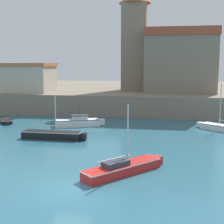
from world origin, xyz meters
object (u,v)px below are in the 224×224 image
at_px(motorboat_white_6, 79,122).
at_px(dinghy_black_7, 5,120).
at_px(church, 172,58).
at_px(harbor_shed_near_wharf, 28,77).
at_px(sailboat_white_8, 221,127).
at_px(sailboat_black_0, 53,135).
at_px(lighthouse, 130,53).
at_px(sailboat_red_3, 123,168).

height_order(motorboat_white_6, dinghy_black_7, motorboat_white_6).
relative_size(motorboat_white_6, church, 0.33).
bearing_deg(harbor_shed_near_wharf, sailboat_white_8, -21.44).
bearing_deg(sailboat_black_0, dinghy_black_7, 140.43).
bearing_deg(sailboat_black_0, motorboat_white_6, 82.70).
xyz_separation_m(motorboat_white_6, dinghy_black_7, (-10.19, 0.88, -0.28)).
height_order(lighthouse, harbor_shed_near_wharf, lighthouse).
height_order(sailboat_black_0, motorboat_white_6, sailboat_black_0).
distance_m(dinghy_black_7, sailboat_white_8, 26.88).
bearing_deg(church, harbor_shed_near_wharf, -160.14).
relative_size(motorboat_white_6, harbor_shed_near_wharf, 0.74).
distance_m(sailboat_red_3, lighthouse, 33.48).
bearing_deg(sailboat_red_3, harbor_shed_near_wharf, 125.15).
relative_size(sailboat_red_3, sailboat_white_8, 1.07).
distance_m(sailboat_black_0, dinghy_black_7, 12.08).
height_order(dinghy_black_7, lighthouse, lighthouse).
bearing_deg(sailboat_white_8, church, 104.90).
xyz_separation_m(sailboat_red_3, lighthouse, (-2.94, 32.14, 8.93)).
relative_size(sailboat_red_3, motorboat_white_6, 0.95).
distance_m(sailboat_black_0, sailboat_red_3, 12.18).
height_order(sailboat_white_8, church, church).
height_order(dinghy_black_7, harbor_shed_near_wharf, harbor_shed_near_wharf).
bearing_deg(motorboat_white_6, dinghy_black_7, 175.05).
bearing_deg(sailboat_black_0, lighthouse, 76.96).
bearing_deg(sailboat_white_8, lighthouse, 126.76).
bearing_deg(motorboat_white_6, harbor_shed_near_wharf, 135.78).
distance_m(sailboat_red_3, motorboat_white_6, 17.39).
height_order(dinghy_black_7, church, church).
bearing_deg(sailboat_red_3, lighthouse, 95.23).
relative_size(church, harbor_shed_near_wharf, 2.24).
xyz_separation_m(dinghy_black_7, sailboat_white_8, (26.87, -0.76, 0.12)).
xyz_separation_m(sailboat_red_3, dinghy_black_7, (-17.63, 16.60, -0.17)).
xyz_separation_m(sailboat_red_3, church, (4.08, 35.21, 8.09)).
distance_m(sailboat_red_3, dinghy_black_7, 24.22).
distance_m(church, harbor_shed_near_wharf, 24.68).
bearing_deg(dinghy_black_7, motorboat_white_6, -4.95).
xyz_separation_m(sailboat_black_0, harbor_shed_near_wharf, (-10.62, 18.00, 4.96)).
xyz_separation_m(sailboat_white_8, lighthouse, (-12.18, 16.30, 8.98)).
height_order(sailboat_black_0, harbor_shed_near_wharf, harbor_shed_near_wharf).
distance_m(sailboat_white_8, harbor_shed_near_wharf, 30.69).
bearing_deg(church, dinghy_black_7, -139.40).
xyz_separation_m(sailboat_black_0, sailboat_white_8, (17.56, 6.93, -0.06)).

